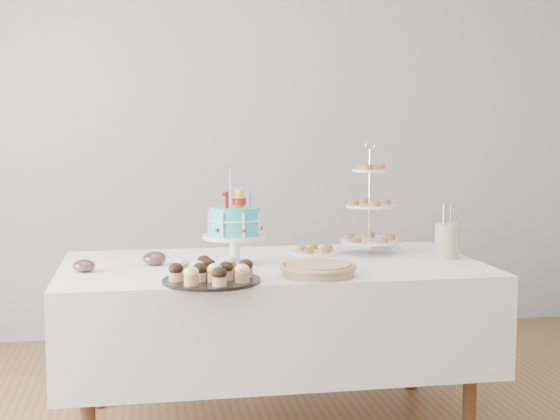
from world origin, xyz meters
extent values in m
cube|color=#A5A7AA|center=(0.00, 2.00, 1.35)|extent=(5.00, 0.04, 2.70)
cube|color=#A5A7AA|center=(0.00, -2.00, 1.35)|extent=(5.00, 0.04, 2.70)
cube|color=silver|center=(0.00, 0.30, 0.55)|extent=(1.92, 1.02, 0.45)
cylinder|color=#51311B|center=(-0.82, -0.07, 0.34)|extent=(0.06, 0.06, 0.67)
cylinder|color=#51311B|center=(0.82, -0.07, 0.34)|extent=(0.06, 0.06, 0.67)
cylinder|color=#51311B|center=(-0.82, 0.67, 0.34)|extent=(0.06, 0.06, 0.67)
cylinder|color=#51311B|center=(0.82, 0.67, 0.34)|extent=(0.06, 0.06, 0.67)
cylinder|color=#2EC2CA|center=(-0.18, 0.29, 0.97)|extent=(0.23, 0.23, 0.13)
torus|color=white|center=(-0.18, 0.29, 0.98)|extent=(0.24, 0.24, 0.01)
cube|color=#B11216|center=(-0.21, 0.27, 1.07)|extent=(0.02, 0.02, 0.07)
cylinder|color=#2F38CB|center=(-0.11, 0.27, 1.07)|extent=(0.01, 0.01, 0.07)
cylinder|color=silver|center=(-0.19, 0.32, 1.12)|extent=(0.00, 0.00, 0.18)
cylinder|color=gold|center=(-0.19, 0.32, 1.22)|extent=(0.05, 0.05, 0.01)
cylinder|color=black|center=(-0.32, -0.10, 0.78)|extent=(0.40, 0.40, 0.01)
ellipsoid|color=black|center=(-0.40, -0.10, 0.83)|extent=(0.06, 0.06, 0.04)
ellipsoid|color=beige|center=(-0.24, -0.10, 0.83)|extent=(0.06, 0.06, 0.04)
cylinder|color=tan|center=(0.14, -0.04, 0.79)|extent=(0.31, 0.31, 0.04)
cylinder|color=#B07344|center=(0.14, -0.04, 0.81)|extent=(0.27, 0.27, 0.02)
torus|color=tan|center=(0.14, -0.04, 0.81)|extent=(0.33, 0.33, 0.02)
cylinder|color=silver|center=(0.52, 0.49, 1.03)|extent=(0.01, 0.01, 0.52)
cylinder|color=white|center=(0.52, 0.49, 0.83)|extent=(0.29, 0.29, 0.01)
cylinder|color=white|center=(0.52, 0.49, 1.01)|extent=(0.24, 0.24, 0.01)
cylinder|color=white|center=(0.52, 0.49, 1.18)|extent=(0.18, 0.18, 0.01)
torus|color=silver|center=(0.52, 0.49, 1.30)|extent=(0.05, 0.01, 0.05)
cylinder|color=white|center=(0.63, 0.61, 0.80)|extent=(0.16, 0.16, 0.06)
cylinder|color=white|center=(0.26, 0.53, 0.78)|extent=(0.24, 0.24, 0.01)
ellipsoid|color=silver|center=(-0.84, 0.22, 0.80)|extent=(0.10, 0.10, 0.06)
cylinder|color=#5B0F07|center=(-0.84, 0.22, 0.79)|extent=(0.07, 0.07, 0.03)
ellipsoid|color=silver|center=(-0.54, 0.34, 0.80)|extent=(0.11, 0.11, 0.06)
cylinder|color=#5B0F07|center=(-0.54, 0.34, 0.80)|extent=(0.07, 0.07, 0.03)
cylinder|color=beige|center=(0.84, 0.28, 0.85)|extent=(0.11, 0.11, 0.17)
cylinder|color=beige|center=(0.90, 0.29, 0.87)|extent=(0.01, 0.01, 0.09)
camera|label=1|loc=(-0.60, -3.20, 1.39)|focal=50.00mm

